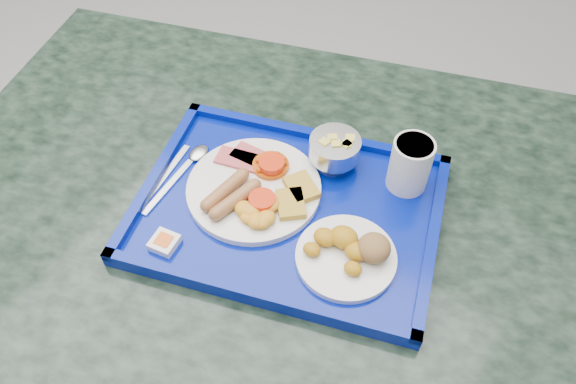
{
  "coord_description": "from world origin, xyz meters",
  "views": [
    {
      "loc": [
        0.8,
        -0.56,
        1.57
      ],
      "look_at": [
        0.53,
        -0.07,
        0.88
      ],
      "focal_mm": 35.0,
      "sensor_mm": 36.0,
      "label": 1
    }
  ],
  "objects_px": {
    "table": "(300,281)",
    "main_plate": "(256,190)",
    "bread_plate": "(350,252)",
    "fruit_bowl": "(335,149)",
    "tray": "(288,210)",
    "juice_cup": "(410,163)"
  },
  "relations": [
    {
      "from": "main_plate",
      "to": "bread_plate",
      "type": "distance_m",
      "value": 0.19
    },
    {
      "from": "tray",
      "to": "main_plate",
      "type": "distance_m",
      "value": 0.06
    },
    {
      "from": "bread_plate",
      "to": "fruit_bowl",
      "type": "relative_size",
      "value": 1.76
    },
    {
      "from": "tray",
      "to": "juice_cup",
      "type": "bearing_deg",
      "value": 44.0
    },
    {
      "from": "main_plate",
      "to": "fruit_bowl",
      "type": "height_order",
      "value": "fruit_bowl"
    },
    {
      "from": "bread_plate",
      "to": "main_plate",
      "type": "bearing_deg",
      "value": 169.48
    },
    {
      "from": "main_plate",
      "to": "bread_plate",
      "type": "xyz_separation_m",
      "value": [
        0.19,
        -0.03,
        0.0
      ]
    },
    {
      "from": "tray",
      "to": "bread_plate",
      "type": "height_order",
      "value": "bread_plate"
    },
    {
      "from": "table",
      "to": "main_plate",
      "type": "xyz_separation_m",
      "value": [
        -0.08,
        -0.01,
        0.24
      ]
    },
    {
      "from": "bread_plate",
      "to": "fruit_bowl",
      "type": "xyz_separation_m",
      "value": [
        -0.11,
        0.16,
        0.02
      ]
    },
    {
      "from": "main_plate",
      "to": "juice_cup",
      "type": "distance_m",
      "value": 0.26
    },
    {
      "from": "table",
      "to": "main_plate",
      "type": "bearing_deg",
      "value": -173.06
    },
    {
      "from": "main_plate",
      "to": "fruit_bowl",
      "type": "xyz_separation_m",
      "value": [
        0.08,
        0.13,
        0.03
      ]
    },
    {
      "from": "fruit_bowl",
      "to": "juice_cup",
      "type": "distance_m",
      "value": 0.13
    },
    {
      "from": "main_plate",
      "to": "bread_plate",
      "type": "bearing_deg",
      "value": -10.52
    },
    {
      "from": "tray",
      "to": "juice_cup",
      "type": "distance_m",
      "value": 0.21
    },
    {
      "from": "tray",
      "to": "table",
      "type": "bearing_deg",
      "value": 16.85
    },
    {
      "from": "table",
      "to": "juice_cup",
      "type": "distance_m",
      "value": 0.34
    },
    {
      "from": "tray",
      "to": "bread_plate",
      "type": "distance_m",
      "value": 0.14
    },
    {
      "from": "bread_plate",
      "to": "fruit_bowl",
      "type": "bearing_deg",
      "value": 123.64
    },
    {
      "from": "main_plate",
      "to": "table",
      "type": "bearing_deg",
      "value": 6.94
    },
    {
      "from": "juice_cup",
      "to": "tray",
      "type": "bearing_deg",
      "value": -136.0
    }
  ]
}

